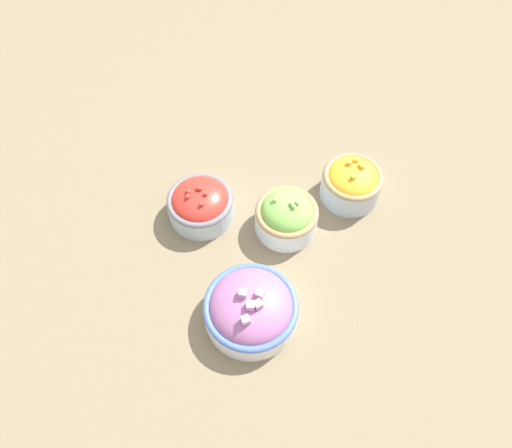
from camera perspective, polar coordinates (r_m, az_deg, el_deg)
The scene contains 5 objects.
ground_plane at distance 0.90m, azimuth 0.00°, elevation -1.02°, with size 3.00×3.00×0.00m, color #75664C.
bowl_lettuce at distance 0.88m, azimuth 3.52°, elevation 0.99°, with size 0.11×0.11×0.08m.
bowl_cherry_tomatoes at distance 0.90m, azimuth -6.37°, elevation 2.34°, with size 0.12×0.12×0.08m.
bowl_red_onion at distance 0.80m, azimuth -0.58°, elevation -9.62°, with size 0.15×0.15×0.08m.
bowl_squash at distance 0.94m, azimuth 10.88°, elevation 4.72°, with size 0.11×0.11×0.08m.
Camera 1 is at (0.24, 0.40, 0.77)m, focal length 35.00 mm.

